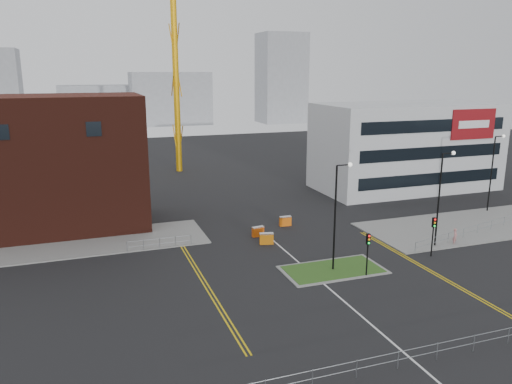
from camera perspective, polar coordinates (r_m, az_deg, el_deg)
ground at (r=35.94m, az=12.04°, el=-13.78°), size 200.00×200.00×0.00m
pavement_left at (r=51.68m, az=-21.57°, el=-5.74°), size 28.00×8.00×0.12m
pavement_right at (r=59.01m, az=23.37°, el=-3.54°), size 24.00×10.00×0.12m
island_kerb at (r=43.11m, az=8.78°, el=-8.78°), size 8.60×4.60×0.08m
grass_island at (r=43.10m, az=8.78°, el=-8.75°), size 8.00×4.00×0.12m
brick_building at (r=56.06m, az=-25.04°, el=2.59°), size 24.20×10.07×14.24m
office_block at (r=73.82m, az=16.73°, el=5.02°), size 25.00×12.20×12.00m
streetlamp_island at (r=41.47m, az=9.32°, el=-1.85°), size 1.46×0.36×9.18m
streetlamp_right_near at (r=49.74m, az=20.43°, el=0.06°), size 1.46×0.36×9.18m
streetlamp_right_far at (r=64.86m, az=25.51°, el=2.60°), size 1.46×0.36×9.18m
traffic_light_island at (r=41.55m, az=12.67°, el=-6.10°), size 0.28×0.33×3.65m
traffic_light_right at (r=47.60m, az=19.62°, el=-4.02°), size 0.28×0.33×3.65m
railing_front at (r=31.30m, az=18.05°, el=-16.98°), size 24.05×0.05×1.10m
railing_left at (r=48.00m, az=-10.96°, el=-5.60°), size 6.05×0.05×1.10m
railing_right at (r=56.08m, az=24.02°, el=-3.70°), size 19.05×5.05×1.10m
centre_line at (r=37.46m, az=10.42°, el=-12.50°), size 0.15×30.00×0.01m
yellow_left_a at (r=41.25m, az=-6.41°, el=-9.81°), size 0.12×24.00×0.01m
yellow_left_b at (r=41.31m, az=-5.99°, el=-9.77°), size 0.12×24.00×0.01m
yellow_right_a at (r=45.48m, az=18.44°, el=-8.17°), size 0.12×20.00×0.01m
yellow_right_b at (r=45.66m, az=18.74°, el=-8.11°), size 0.12×20.00×0.01m
skyline_b at (r=159.51m, az=-9.74°, el=10.49°), size 24.00×12.00×16.00m
skyline_c at (r=164.21m, az=2.91°, el=12.84°), size 14.00×12.00×28.00m
skyline_d at (r=167.52m, az=-16.48°, el=9.59°), size 30.00×12.00×12.00m
pedestrian at (r=51.99m, az=21.81°, el=-4.76°), size 0.71×0.69×1.65m
barrier_left at (r=48.55m, az=1.20°, el=-5.29°), size 1.40×0.72×1.13m
barrier_mid at (r=54.23m, az=3.37°, el=-3.29°), size 1.29×0.47×1.07m
barrier_right at (r=50.74m, az=0.23°, el=-4.49°), size 1.28×0.59×1.04m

